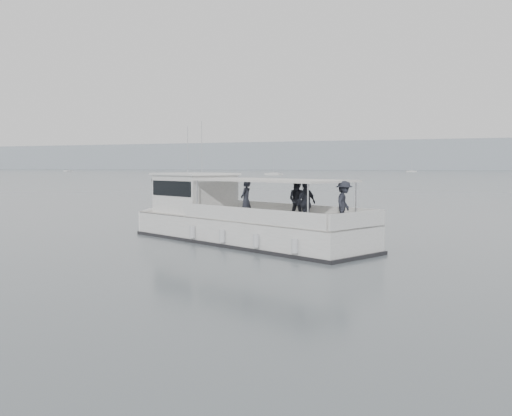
% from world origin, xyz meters
% --- Properties ---
extents(ground, '(1400.00, 1400.00, 0.00)m').
position_xyz_m(ground, '(0.00, 0.00, 0.00)').
color(ground, '#50595E').
rests_on(ground, ground).
extents(headland, '(1400.00, 90.00, 28.00)m').
position_xyz_m(headland, '(0.00, 560.00, 14.00)').
color(headland, '#939EA8').
rests_on(headland, ground).
extents(tour_boat, '(13.76, 8.37, 5.99)m').
position_xyz_m(tour_boat, '(3.74, 2.24, 0.98)').
color(tour_boat, white).
rests_on(tour_boat, ground).
extents(moored_fleet, '(452.25, 287.05, 9.25)m').
position_xyz_m(moored_fleet, '(-18.89, 187.83, 0.36)').
color(moored_fleet, white).
rests_on(moored_fleet, ground).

